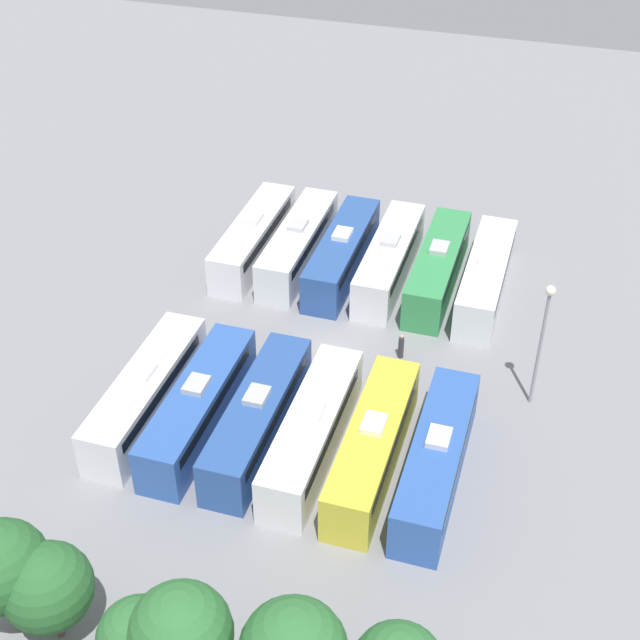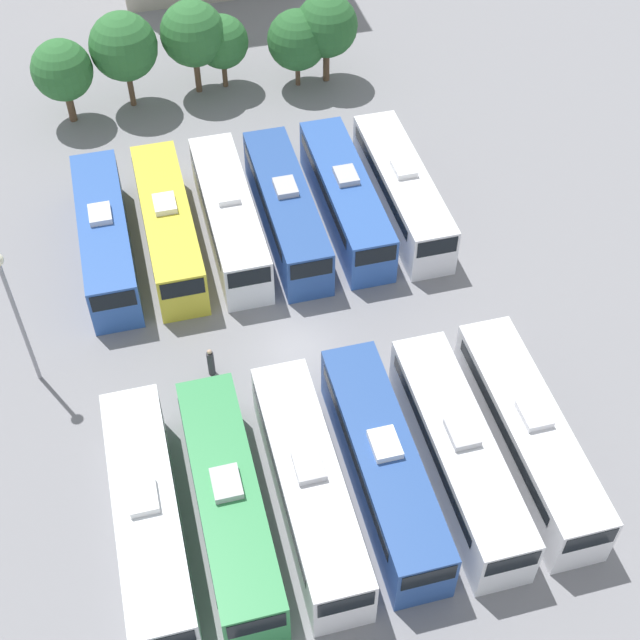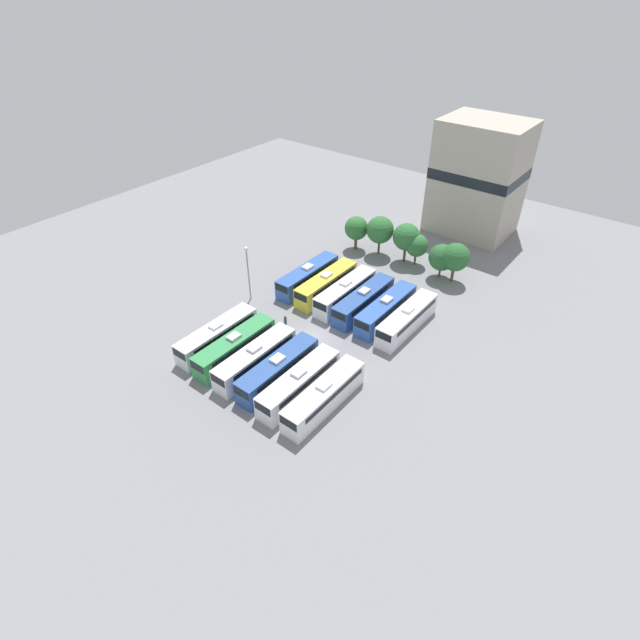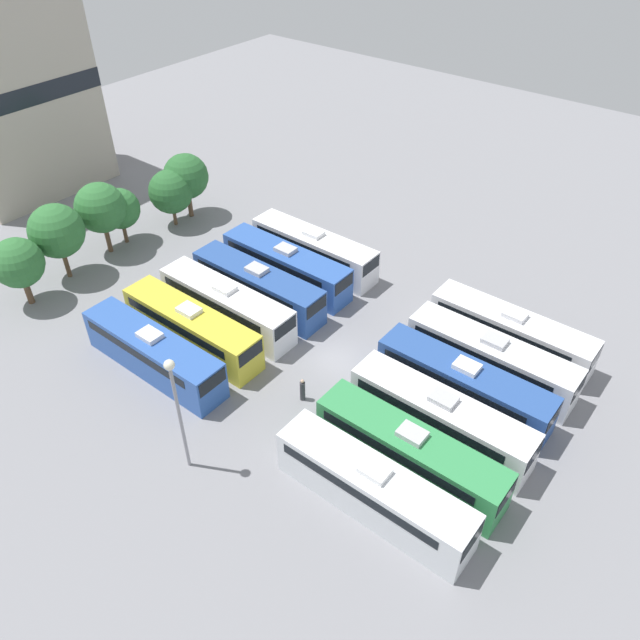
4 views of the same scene
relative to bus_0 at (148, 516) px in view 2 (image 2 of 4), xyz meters
The scene contains 21 objects.
ground_plane 12.58m from the bus_0, 46.49° to the left, with size 125.27×125.27×0.00m, color gray.
bus_0 is the anchor object (origin of this frame).
bus_1 3.44m from the bus_0, ahead, with size 2.64×11.87×3.39m.
bus_2 6.94m from the bus_0, ahead, with size 2.64×11.87×3.39m.
bus_3 10.39m from the bus_0, ahead, with size 2.64×11.87×3.39m.
bus_4 13.82m from the bus_0, ahead, with size 2.64×11.87×3.39m.
bus_5 17.26m from the bus_0, ahead, with size 2.64×11.87×3.39m.
bus_6 18.31m from the bus_0, 90.39° to the left, with size 2.64×11.87×3.39m.
bus_7 18.61m from the bus_0, 79.46° to the left, with size 2.64×11.87×3.39m.
bus_8 19.48m from the bus_0, 69.29° to the left, with size 2.64×11.87×3.39m.
bus_9 20.69m from the bus_0, 60.56° to the left, with size 2.64×11.87×3.39m.
bus_10 22.78m from the bus_0, 52.87° to the left, with size 2.64×11.87×3.39m.
bus_11 24.83m from the bus_0, 46.34° to the left, with size 2.64×11.87×3.39m.
worker_person 9.35m from the bus_0, 64.19° to the left, with size 0.36×0.36×1.77m.
light_pole 11.86m from the bus_0, 113.14° to the left, with size 0.60×0.60×8.46m.
tree_0 32.48m from the bus_0, 92.10° to the left, with size 3.95×3.95×5.78m.
tree_1 33.44m from the bus_0, 84.98° to the left, with size 4.46×4.46×6.66m.
tree_2 34.67m from the bus_0, 77.39° to the left, with size 4.36×4.36×6.57m.
tree_3 35.21m from the bus_0, 74.42° to the left, with size 3.62×3.62×5.24m.
tree_4 35.85m from the bus_0, 66.26° to the left, with size 4.09×4.09×5.50m.
tree_5 36.84m from the bus_0, 63.35° to the left, with size 4.25×4.25×6.32m.
Camera 2 is at (-6.41, -29.58, 34.95)m, focal length 50.00 mm.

